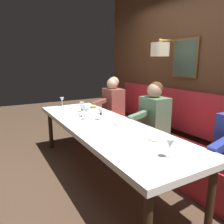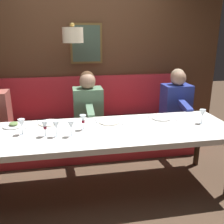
{
  "view_description": "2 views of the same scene",
  "coord_description": "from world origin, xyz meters",
  "px_view_note": "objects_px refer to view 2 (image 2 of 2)",
  "views": [
    {
      "loc": [
        -1.24,
        -2.4,
        1.52
      ],
      "look_at": [
        0.05,
        -0.14,
        0.92
      ],
      "focal_mm": 34.96,
      "sensor_mm": 36.0,
      "label": 1
    },
    {
      "loc": [
        -2.46,
        0.31,
        1.73
      ],
      "look_at": [
        0.05,
        -0.14,
        0.92
      ],
      "focal_mm": 40.15,
      "sensor_mm": 36.0,
      "label": 2
    }
  ],
  "objects_px": {
    "wine_glass_6": "(45,125)",
    "wine_glass_2": "(22,124)",
    "dining_table": "(100,135)",
    "wine_glass_1": "(71,125)",
    "wine_glass_3": "(202,113)",
    "wine_glass_4": "(56,125)",
    "diner_nearest": "(176,98)",
    "wine_glass_5": "(83,119)",
    "diner_near": "(88,102)"
  },
  "relations": [
    {
      "from": "wine_glass_3",
      "to": "wine_glass_4",
      "type": "height_order",
      "value": "same"
    },
    {
      "from": "wine_glass_5",
      "to": "wine_glass_6",
      "type": "bearing_deg",
      "value": 106.35
    },
    {
      "from": "dining_table",
      "to": "diner_near",
      "type": "bearing_deg",
      "value": 2.77
    },
    {
      "from": "diner_nearest",
      "to": "wine_glass_6",
      "type": "bearing_deg",
      "value": 117.51
    },
    {
      "from": "wine_glass_1",
      "to": "wine_glass_2",
      "type": "height_order",
      "value": "same"
    },
    {
      "from": "dining_table",
      "to": "wine_glass_3",
      "type": "distance_m",
      "value": 1.19
    },
    {
      "from": "wine_glass_2",
      "to": "wine_glass_6",
      "type": "bearing_deg",
      "value": -111.4
    },
    {
      "from": "dining_table",
      "to": "wine_glass_1",
      "type": "height_order",
      "value": "wine_glass_1"
    },
    {
      "from": "dining_table",
      "to": "wine_glass_5",
      "type": "xyz_separation_m",
      "value": [
        0.05,
        0.17,
        0.17
      ]
    },
    {
      "from": "dining_table",
      "to": "wine_glass_2",
      "type": "relative_size",
      "value": 17.86
    },
    {
      "from": "diner_near",
      "to": "wine_glass_2",
      "type": "bearing_deg",
      "value": 138.91
    },
    {
      "from": "wine_glass_6",
      "to": "wine_glass_2",
      "type": "bearing_deg",
      "value": 68.6
    },
    {
      "from": "wine_glass_3",
      "to": "wine_glass_5",
      "type": "relative_size",
      "value": 1.0
    },
    {
      "from": "wine_glass_4",
      "to": "wine_glass_5",
      "type": "height_order",
      "value": "same"
    },
    {
      "from": "wine_glass_5",
      "to": "wine_glass_2",
      "type": "bearing_deg",
      "value": 92.0
    },
    {
      "from": "wine_glass_3",
      "to": "wine_glass_6",
      "type": "bearing_deg",
      "value": 92.32
    },
    {
      "from": "wine_glass_3",
      "to": "wine_glass_6",
      "type": "relative_size",
      "value": 1.0
    },
    {
      "from": "wine_glass_2",
      "to": "wine_glass_5",
      "type": "xyz_separation_m",
      "value": [
        0.02,
        -0.62,
        -0.0
      ]
    },
    {
      "from": "wine_glass_4",
      "to": "diner_nearest",
      "type": "bearing_deg",
      "value": -60.3
    },
    {
      "from": "wine_glass_1",
      "to": "dining_table",
      "type": "bearing_deg",
      "value": -70.01
    },
    {
      "from": "dining_table",
      "to": "wine_glass_2",
      "type": "distance_m",
      "value": 0.81
    },
    {
      "from": "diner_near",
      "to": "wine_glass_2",
      "type": "height_order",
      "value": "diner_near"
    },
    {
      "from": "diner_near",
      "to": "wine_glass_3",
      "type": "distance_m",
      "value": 1.5
    },
    {
      "from": "dining_table",
      "to": "diner_nearest",
      "type": "relative_size",
      "value": 3.7
    },
    {
      "from": "dining_table",
      "to": "wine_glass_1",
      "type": "xyz_separation_m",
      "value": [
        -0.11,
        0.3,
        0.18
      ]
    },
    {
      "from": "wine_glass_3",
      "to": "wine_glass_4",
      "type": "distance_m",
      "value": 1.62
    },
    {
      "from": "wine_glass_4",
      "to": "diner_near",
      "type": "bearing_deg",
      "value": -22.39
    },
    {
      "from": "diner_nearest",
      "to": "wine_glass_2",
      "type": "xyz_separation_m",
      "value": [
        -0.85,
        2.05,
        0.04
      ]
    },
    {
      "from": "wine_glass_3",
      "to": "dining_table",
      "type": "bearing_deg",
      "value": 90.41
    },
    {
      "from": "wine_glass_2",
      "to": "wine_glass_3",
      "type": "bearing_deg",
      "value": -90.63
    },
    {
      "from": "diner_near",
      "to": "wine_glass_2",
      "type": "distance_m",
      "value": 1.13
    },
    {
      "from": "dining_table",
      "to": "wine_glass_4",
      "type": "xyz_separation_m",
      "value": [
        -0.09,
        0.44,
        0.18
      ]
    },
    {
      "from": "wine_glass_1",
      "to": "wine_glass_5",
      "type": "height_order",
      "value": "same"
    },
    {
      "from": "wine_glass_3",
      "to": "wine_glass_6",
      "type": "xyz_separation_m",
      "value": [
        -0.07,
        1.73,
        -0.0
      ]
    },
    {
      "from": "diner_nearest",
      "to": "diner_near",
      "type": "relative_size",
      "value": 1.0
    },
    {
      "from": "wine_glass_1",
      "to": "wine_glass_3",
      "type": "bearing_deg",
      "value": -85.49
    },
    {
      "from": "diner_nearest",
      "to": "dining_table",
      "type": "bearing_deg",
      "value": 125.0
    },
    {
      "from": "diner_near",
      "to": "wine_glass_4",
      "type": "height_order",
      "value": "diner_near"
    },
    {
      "from": "diner_near",
      "to": "wine_glass_6",
      "type": "height_order",
      "value": "diner_near"
    },
    {
      "from": "diner_nearest",
      "to": "wine_glass_1",
      "type": "distance_m",
      "value": 1.85
    },
    {
      "from": "wine_glass_3",
      "to": "wine_glass_4",
      "type": "relative_size",
      "value": 1.0
    },
    {
      "from": "wine_glass_1",
      "to": "wine_glass_3",
      "type": "height_order",
      "value": "same"
    },
    {
      "from": "wine_glass_1",
      "to": "wine_glass_5",
      "type": "xyz_separation_m",
      "value": [
        0.16,
        -0.13,
        -0.0
      ]
    },
    {
      "from": "wine_glass_1",
      "to": "wine_glass_6",
      "type": "distance_m",
      "value": 0.26
    },
    {
      "from": "dining_table",
      "to": "wine_glass_1",
      "type": "relative_size",
      "value": 17.86
    },
    {
      "from": "wine_glass_2",
      "to": "wine_glass_5",
      "type": "relative_size",
      "value": 1.0
    },
    {
      "from": "diner_nearest",
      "to": "wine_glass_6",
      "type": "height_order",
      "value": "diner_nearest"
    },
    {
      "from": "wine_glass_2",
      "to": "wine_glass_5",
      "type": "distance_m",
      "value": 0.62
    },
    {
      "from": "wine_glass_4",
      "to": "wine_glass_6",
      "type": "distance_m",
      "value": 0.11
    },
    {
      "from": "dining_table",
      "to": "wine_glass_3",
      "type": "xyz_separation_m",
      "value": [
        0.01,
        -1.18,
        0.18
      ]
    }
  ]
}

